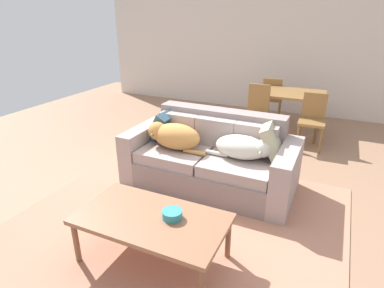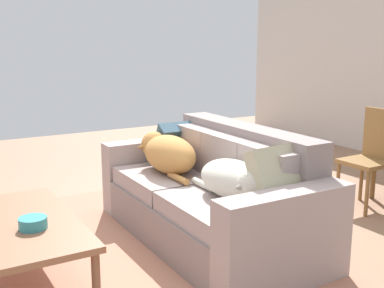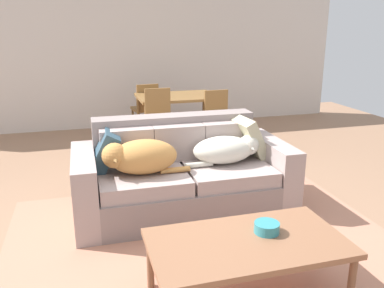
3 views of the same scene
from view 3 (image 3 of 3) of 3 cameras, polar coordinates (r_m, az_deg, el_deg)
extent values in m
plane|color=#9A7256|center=(3.88, -1.23, -11.03)|extent=(10.00, 10.00, 0.00)
cube|color=beige|center=(7.39, -9.43, 12.87)|extent=(8.00, 0.12, 2.70)
cube|color=tan|center=(3.37, 2.80, -15.53)|extent=(3.32, 3.04, 0.01)
cube|color=gray|center=(4.05, -1.22, -7.13)|extent=(1.67, 1.00, 0.34)
cube|color=#A5928E|center=(3.88, -7.21, -4.49)|extent=(0.82, 0.95, 0.14)
cube|color=#A5928E|center=(4.07, 4.45, -3.40)|extent=(0.82, 0.95, 0.14)
cube|color=gray|center=(4.22, -2.51, 1.33)|extent=(1.67, 0.26, 0.42)
cube|color=#A5928E|center=(3.97, -9.16, -0.37)|extent=(0.51, 0.16, 0.35)
cube|color=#A5928E|center=(4.05, -1.90, 0.19)|extent=(0.51, 0.16, 0.35)
cube|color=#A5928E|center=(4.19, 4.96, 0.72)|extent=(0.51, 0.16, 0.35)
cube|color=#A5928E|center=(3.88, -14.82, -6.20)|extent=(0.22, 0.99, 0.66)
cube|color=#A5928E|center=(4.30, 10.98, -3.71)|extent=(0.22, 0.99, 0.66)
ellipsoid|color=#CA8A47|center=(3.70, -6.82, -1.79)|extent=(0.62, 0.37, 0.32)
sphere|color=#CA8A47|center=(3.64, -10.86, -1.62)|extent=(0.23, 0.23, 0.23)
cone|color=olive|center=(3.55, -10.70, -2.29)|extent=(0.10, 0.13, 0.10)
cylinder|color=#CA8A47|center=(3.73, -2.36, -3.66)|extent=(0.28, 0.05, 0.05)
ellipsoid|color=beige|center=(3.98, 4.44, -0.83)|extent=(0.61, 0.38, 0.26)
sphere|color=beige|center=(4.04, 7.98, -0.13)|extent=(0.20, 0.20, 0.20)
cone|color=#9F9B8D|center=(3.96, 8.49, -0.64)|extent=(0.09, 0.11, 0.09)
cylinder|color=beige|center=(3.86, 0.97, -2.92)|extent=(0.27, 0.05, 0.05)
cube|color=#304C5D|center=(3.90, -12.20, -0.94)|extent=(0.32, 0.39, 0.40)
cube|color=#B7B18D|center=(4.21, 8.01, 0.94)|extent=(0.33, 0.45, 0.43)
cube|color=#905F41|center=(2.72, 7.83, -13.68)|extent=(1.28, 0.70, 0.04)
cylinder|color=brown|center=(2.90, 21.52, -18.04)|extent=(0.05, 0.05, 0.41)
cylinder|color=brown|center=(2.94, -5.90, -16.27)|extent=(0.05, 0.05, 0.41)
cylinder|color=brown|center=(3.31, 15.15, -12.76)|extent=(0.05, 0.05, 0.41)
cylinder|color=teal|center=(2.81, 10.49, -11.50)|extent=(0.17, 0.17, 0.07)
cube|color=olive|center=(6.25, -2.10, 6.68)|extent=(1.20, 0.86, 0.04)
cylinder|color=brown|center=(5.85, -6.41, 2.18)|extent=(0.05, 0.05, 0.71)
cylinder|color=brown|center=(6.13, 3.83, 2.89)|extent=(0.05, 0.05, 0.71)
cylinder|color=brown|center=(6.59, -7.54, 3.75)|extent=(0.05, 0.05, 0.71)
cylinder|color=brown|center=(6.83, 1.68, 4.34)|extent=(0.05, 0.05, 0.71)
cube|color=olive|center=(5.56, -4.40, 2.48)|extent=(0.41, 0.41, 0.04)
cube|color=olive|center=(5.67, -4.86, 5.44)|extent=(0.36, 0.04, 0.48)
cylinder|color=brown|center=(5.43, -5.70, -0.48)|extent=(0.04, 0.04, 0.43)
cylinder|color=brown|center=(5.50, -2.22, -0.18)|extent=(0.04, 0.04, 0.43)
cylinder|color=brown|center=(5.75, -6.37, 0.47)|extent=(0.04, 0.04, 0.43)
cylinder|color=brown|center=(5.81, -3.08, 0.75)|extent=(0.04, 0.04, 0.43)
cube|color=olive|center=(5.86, 4.01, 3.16)|extent=(0.41, 0.41, 0.04)
cube|color=olive|center=(5.97, 3.41, 5.65)|extent=(0.36, 0.05, 0.41)
cylinder|color=brown|center=(5.70, 3.00, 0.40)|extent=(0.04, 0.04, 0.42)
cylinder|color=brown|center=(5.83, 6.13, 0.68)|extent=(0.04, 0.04, 0.42)
cylinder|color=brown|center=(6.01, 1.86, 1.26)|extent=(0.04, 0.04, 0.42)
cylinder|color=brown|center=(6.13, 4.85, 1.51)|extent=(0.04, 0.04, 0.42)
cube|color=olive|center=(6.82, -6.63, 4.95)|extent=(0.45, 0.45, 0.04)
cube|color=olive|center=(6.61, -6.24, 6.59)|extent=(0.36, 0.08, 0.41)
cylinder|color=brown|center=(7.08, -5.65, 3.51)|extent=(0.04, 0.04, 0.42)
cylinder|color=brown|center=(6.99, -8.31, 3.24)|extent=(0.04, 0.04, 0.42)
cylinder|color=brown|center=(6.76, -4.77, 2.92)|extent=(0.04, 0.04, 0.42)
cylinder|color=brown|center=(6.67, -7.54, 2.63)|extent=(0.04, 0.04, 0.42)
camera|label=1|loc=(2.27, 70.46, 12.63)|focal=29.82mm
camera|label=2|loc=(4.33, 52.35, 7.10)|focal=44.96mm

